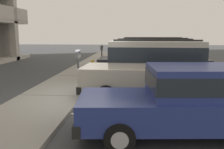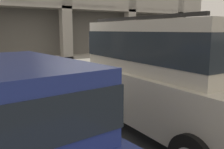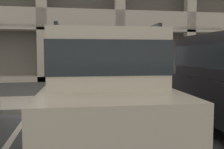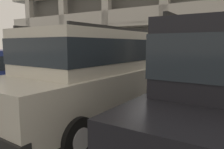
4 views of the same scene
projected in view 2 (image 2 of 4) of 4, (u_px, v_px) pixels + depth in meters
name	position (u px, v px, depth m)	size (l,w,h in m)	color
ground_plane	(98.00, 105.00, 6.34)	(80.00, 80.00, 0.10)	#444749
sidewalk	(76.00, 90.00, 7.40)	(40.00, 2.20, 0.12)	#9E9B93
parking_stall_lines	(181.00, 107.00, 5.98)	(12.10, 4.80, 0.01)	silver
silver_suv	(167.00, 72.00, 4.42)	(2.13, 4.84, 2.03)	beige
parking_meter_near	(96.00, 51.00, 6.49)	(0.35, 0.12, 1.55)	#47474C
fire_hydrant	(203.00, 66.00, 9.44)	(0.30, 0.30, 0.70)	gold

